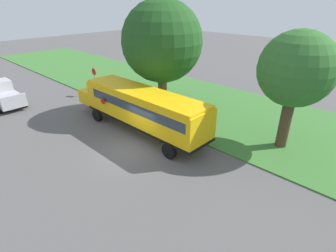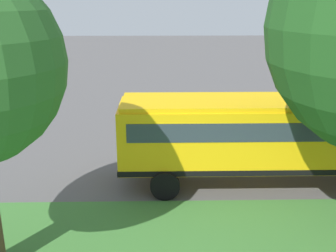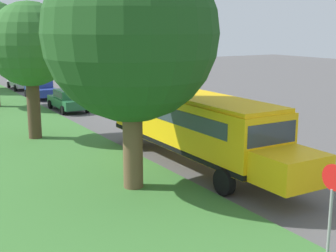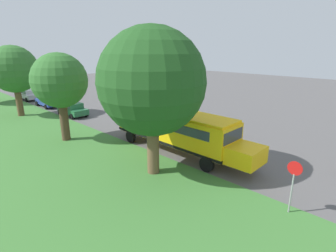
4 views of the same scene
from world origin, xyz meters
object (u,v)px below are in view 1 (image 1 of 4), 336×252
(pickup_truck, at_px, (3,93))
(stop_sign, at_px, (95,78))
(oak_tree_beside_bus, at_px, (160,40))
(school_bus, at_px, (141,107))
(oak_tree_roadside_mid, at_px, (294,68))

(pickup_truck, relative_size, stop_sign, 1.97)
(oak_tree_beside_bus, bearing_deg, school_bus, 24.87)
(oak_tree_roadside_mid, distance_m, stop_sign, 18.21)
(oak_tree_roadside_mid, height_order, stop_sign, oak_tree_roadside_mid)
(school_bus, height_order, oak_tree_beside_bus, oak_tree_beside_bus)
(pickup_truck, xyz_separation_m, oak_tree_roadside_mid, (-9.91, 21.55, 4.12))
(oak_tree_roadside_mid, bearing_deg, pickup_truck, -65.29)
(oak_tree_roadside_mid, bearing_deg, school_bus, -59.98)
(oak_tree_beside_bus, height_order, oak_tree_roadside_mid, oak_tree_beside_bus)
(school_bus, relative_size, oak_tree_beside_bus, 1.38)
(pickup_truck, bearing_deg, oak_tree_beside_bus, 127.75)
(school_bus, xyz_separation_m, stop_sign, (-2.15, -9.44, -0.19))
(oak_tree_beside_bus, distance_m, stop_sign, 8.90)
(pickup_truck, xyz_separation_m, oak_tree_beside_bus, (-8.94, 11.55, 4.85))
(school_bus, bearing_deg, oak_tree_beside_bus, -155.13)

